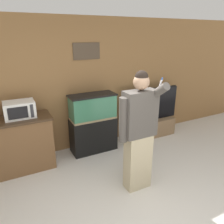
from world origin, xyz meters
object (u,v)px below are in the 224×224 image
Objects in this scene: tv_on_stand at (150,122)px; person_standing at (139,131)px; microwave at (19,109)px; counter_island at (11,146)px; aquarium_on_stand at (93,123)px.

person_standing reaches higher than tv_on_stand.
microwave reaches higher than tv_on_stand.
person_standing is (-1.29, -1.41, 0.62)m from tv_on_stand.
counter_island is at bearing -178.46° from tv_on_stand.
tv_on_stand is (2.75, 0.05, -0.76)m from microwave.
counter_island is 0.65m from microwave.
microwave is at bearing -179.25° from aquarium_on_stand.
microwave is at bearing 136.96° from person_standing.
counter_island is 1.53m from aquarium_on_stand.
microwave is at bearing -179.02° from tv_on_stand.
aquarium_on_stand reaches higher than tv_on_stand.
tv_on_stand is at bearing 47.40° from person_standing.
microwave is 0.41× the size of aquarium_on_stand.
aquarium_on_stand is at bearing 1.87° from counter_island.
person_standing reaches higher than microwave.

